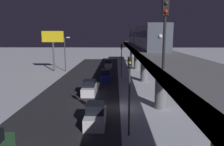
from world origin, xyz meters
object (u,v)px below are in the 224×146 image
Objects in this scene: commercial_billboard at (53,41)px; traffic_light_near at (129,85)px; subway_train at (142,36)px; traffic_light_mid at (121,56)px; sedan_white at (89,88)px; sedan_blue at (106,76)px; rail_signal at (165,22)px; sedan_silver_2 at (109,64)px; sedan_white_2 at (96,115)px.

traffic_light_near is at bearing 115.20° from commercial_billboard.
subway_train is 27.34m from traffic_light_near.
sedan_white is at bearing 68.41° from traffic_light_mid.
rail_signal is at bearing -79.70° from sedan_blue.
sedan_silver_2 is at bearing 90.00° from sedan_blue.
sedan_blue is 5.05m from traffic_light_mid.
traffic_light_mid is at bearing -78.00° from sedan_silver_2.
subway_train is 4.14× the size of commercial_billboard.
sedan_silver_2 is at bearing 90.00° from sedan_white_2.
traffic_light_mid is at bearing -86.40° from rail_signal.
subway_train is 30.56m from rail_signal.
sedan_blue is at bearing 79.30° from sedan_white.
subway_train is 10.92m from sedan_blue.
subway_train reaches higher than traffic_light_near.
sedan_blue is 19.72m from sedan_white_2.
sedan_blue is 0.64× the size of traffic_light_near.
traffic_light_mid is (1.76, -28.01, -4.56)m from rail_signal.
sedan_blue is at bearing -90.00° from sedan_silver_2.
sedan_white_2 is 22.51m from traffic_light_mid.
traffic_light_mid is at bearing 82.51° from sedan_white_2.
rail_signal reaches higher than sedan_silver_2.
sedan_blue is 22.47m from traffic_light_near.
sedan_white is at bearing -100.70° from sedan_blue.
sedan_white_2 is at bearing 82.51° from traffic_light_mid.
sedan_white is (8.66, 14.33, -7.01)m from subway_train.
traffic_light_near is at bearing -69.37° from sedan_white.
traffic_light_mid is (-4.70, -11.87, 3.40)m from sedan_white.
rail_signal is 0.62× the size of traffic_light_mid.
sedan_white_2 is at bearing -90.00° from sedan_blue.
commercial_billboard is at bearing 141.01° from sedan_blue.
sedan_silver_2 and sedan_white_2 have the same top height.
traffic_light_mid is at bearing 68.41° from sedan_white.
rail_signal reaches higher than sedan_blue.
sedan_white is 22.66m from commercial_billboard.
subway_train is at bearing -58.50° from sedan_silver_2.
sedan_blue is 0.46× the size of commercial_billboard.
rail_signal is 0.99× the size of sedan_white.
sedan_blue is at bearing -79.70° from rail_signal.
sedan_white_2 is at bearing 74.38° from subway_train.
traffic_light_mid is (3.96, 2.45, -3.62)m from subway_train.
rail_signal reaches higher than sedan_white.
subway_train is 5.89m from traffic_light_mid.
sedan_white_2 is (-0.00, 35.70, 0.00)m from sedan_silver_2.
commercial_billboard is (16.71, -35.42, -1.93)m from rail_signal.
subway_train reaches higher than traffic_light_mid.
rail_signal is 27.27m from sedan_blue.
commercial_billboard is (12.05, -29.47, 6.03)m from sedan_white_2.
sedan_white is 0.63× the size of traffic_light_mid.
rail_signal is 0.98× the size of sedan_blue.
commercial_billboard is (18.91, -4.96, -0.98)m from subway_train.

